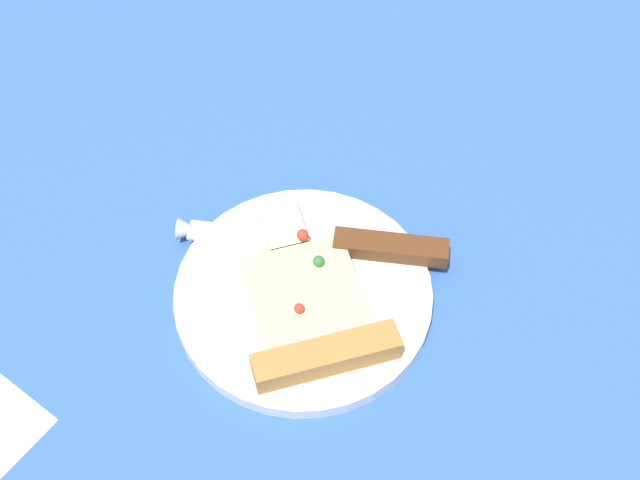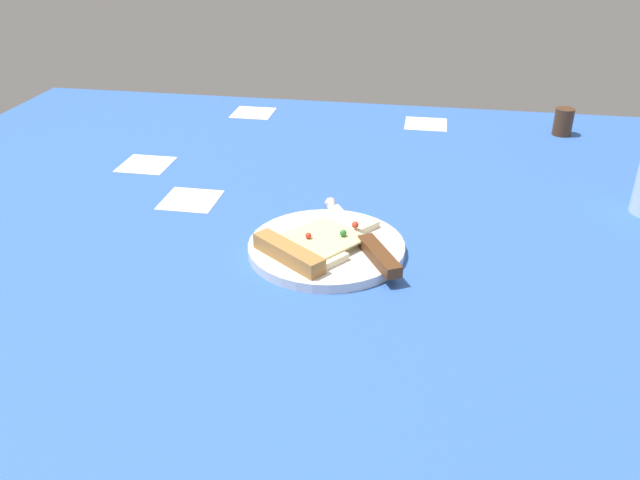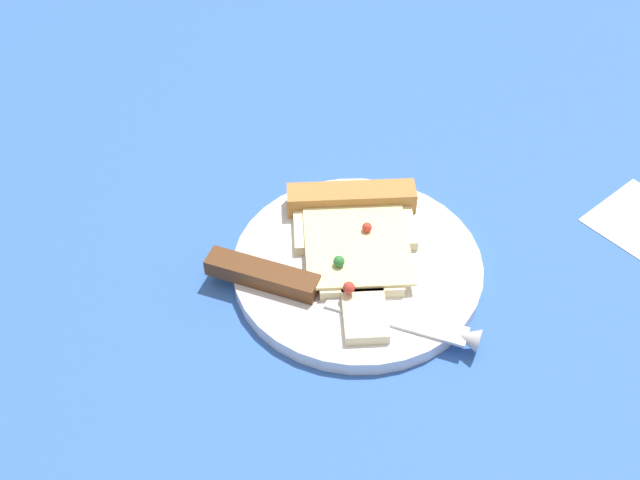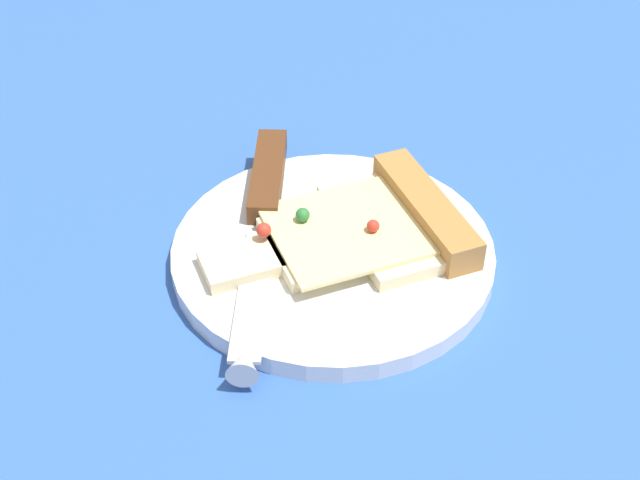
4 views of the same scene
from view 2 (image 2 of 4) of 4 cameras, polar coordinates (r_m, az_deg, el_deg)
ground_plane at (r=89.74cm, az=-3.18°, el=-3.32°), size 157.65×157.65×3.00cm
plate at (r=92.47cm, az=0.56°, el=-0.67°), size 22.14×22.14×1.39cm
pizza_slice at (r=90.20cm, az=-0.64°, el=-0.40°), size 18.58×16.72×2.32cm
knife at (r=91.51cm, az=4.02°, el=-0.15°), size 21.94×13.60×2.45cm
pepper_shaker at (r=146.69cm, az=20.43°, el=9.63°), size 3.86×3.86×5.59cm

